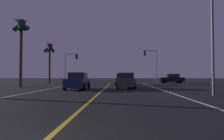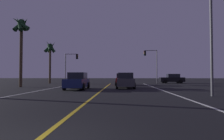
{
  "view_description": "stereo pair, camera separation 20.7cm",
  "coord_description": "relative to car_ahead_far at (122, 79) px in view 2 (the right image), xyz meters",
  "views": [
    {
      "loc": [
        1.56,
        -3.4,
        1.38
      ],
      "look_at": [
        0.58,
        22.8,
        2.16
      ],
      "focal_mm": 30.36,
      "sensor_mm": 36.0,
      "label": 1
    },
    {
      "loc": [
        1.77,
        -3.4,
        1.38
      ],
      "look_at": [
        0.58,
        22.8,
        2.16
      ],
      "focal_mm": 30.36,
      "sensor_mm": 36.0,
      "label": 2
    }
  ],
  "objects": [
    {
      "name": "lane_edge_right",
      "position": [
        3.68,
        -12.13,
        -0.82
      ],
      "size": [
        0.16,
        35.81,
        0.01
      ],
      "primitive_type": "cube",
      "color": "silver",
      "rests_on": "ground"
    },
    {
      "name": "traffic_light_near_left",
      "position": [
        -9.1,
        6.28,
        3.1
      ],
      "size": [
        2.41,
        0.36,
        5.33
      ],
      "color": "#4C4C51",
      "rests_on": "ground"
    },
    {
      "name": "street_lamp_right_near",
      "position": [
        5.36,
        -14.42,
        4.53
      ],
      "size": [
        2.43,
        0.44,
        8.48
      ],
      "rotation": [
        0.0,
        0.0,
        3.14
      ],
      "color": "#4C4C51",
      "rests_on": "ground"
    },
    {
      "name": "palm_tree_left_far",
      "position": [
        -12.72,
        5.44,
        5.13
      ],
      "size": [
        2.23,
        2.25,
        7.58
      ],
      "color": "#473826",
      "rests_on": "ground"
    },
    {
      "name": "car_crossing_side",
      "position": [
        9.17,
        7.67,
        0.0
      ],
      "size": [
        4.3,
        2.02,
        1.7
      ],
      "rotation": [
        0.0,
        0.0,
        3.14
      ],
      "color": "black",
      "rests_on": "ground"
    },
    {
      "name": "lane_edge_left",
      "position": [
        -7.72,
        -12.13,
        -0.82
      ],
      "size": [
        0.16,
        35.81,
        0.01
      ],
      "primitive_type": "cube",
      "color": "silver",
      "rests_on": "ground"
    },
    {
      "name": "lane_center_divider",
      "position": [
        -2.02,
        -12.13,
        -0.82
      ],
      "size": [
        0.16,
        35.81,
        0.01
      ],
      "primitive_type": "cube",
      "color": "gold",
      "rests_on": "ground"
    },
    {
      "name": "traffic_light_near_right",
      "position": [
        5.12,
        6.28,
        3.48
      ],
      "size": [
        2.38,
        0.36,
        5.89
      ],
      "rotation": [
        0.0,
        0.0,
        3.14
      ],
      "color": "#4C4C51",
      "rests_on": "ground"
    },
    {
      "name": "car_oncoming",
      "position": [
        -4.61,
        -8.51,
        0.0
      ],
      "size": [
        2.02,
        4.3,
        1.7
      ],
      "rotation": [
        0.0,
        0.0,
        -1.57
      ],
      "color": "black",
      "rests_on": "ground"
    },
    {
      "name": "car_ahead_far",
      "position": [
        0.0,
        0.0,
        0.0
      ],
      "size": [
        2.02,
        4.3,
        1.7
      ],
      "rotation": [
        0.0,
        0.0,
        1.57
      ],
      "color": "black",
      "rests_on": "ground"
    },
    {
      "name": "car_lead_same_lane",
      "position": [
        0.28,
        -6.42,
        0.0
      ],
      "size": [
        2.02,
        4.3,
        1.7
      ],
      "rotation": [
        0.0,
        0.0,
        1.57
      ],
      "color": "black",
      "rests_on": "ground"
    },
    {
      "name": "palm_tree_left_mid",
      "position": [
        -12.32,
        -5.12,
        6.1
      ],
      "size": [
        2.22,
        2.08,
        8.71
      ],
      "color": "#473826",
      "rests_on": "ground"
    }
  ]
}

